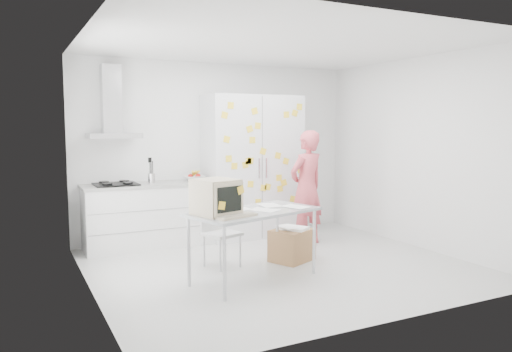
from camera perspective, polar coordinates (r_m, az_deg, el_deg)
name	(u,v)px	position (r m, az deg, el deg)	size (l,w,h in m)	color
floor	(280,266)	(6.33, 2.71, -10.28)	(4.50, 4.00, 0.02)	silver
walls	(254,155)	(6.73, -0.24, 2.47)	(4.52, 4.01, 2.70)	white
ceiling	(281,45)	(6.15, 2.84, 14.75)	(4.50, 4.00, 0.02)	white
counter_run	(149,214)	(7.33, -12.14, -4.29)	(1.84, 0.63, 1.28)	white
range_hood	(112,110)	(7.26, -16.15, 7.29)	(0.70, 0.48, 1.01)	silver
tall_cabinet	(253,166)	(7.80, -0.39, 1.10)	(1.50, 0.68, 2.20)	silver
person	(307,188)	(7.32, 5.80, -1.33)	(0.61, 0.40, 1.67)	#D6535D
desk	(231,204)	(5.41, -2.89, -3.26)	(1.62, 1.12, 1.18)	#9EA4A8
chair	(218,227)	(6.22, -4.33, -5.87)	(0.48, 0.48, 0.86)	#BBBBB9
cardboard_box	(292,245)	(6.50, 4.13, -7.82)	(0.63, 0.58, 0.45)	#A27446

